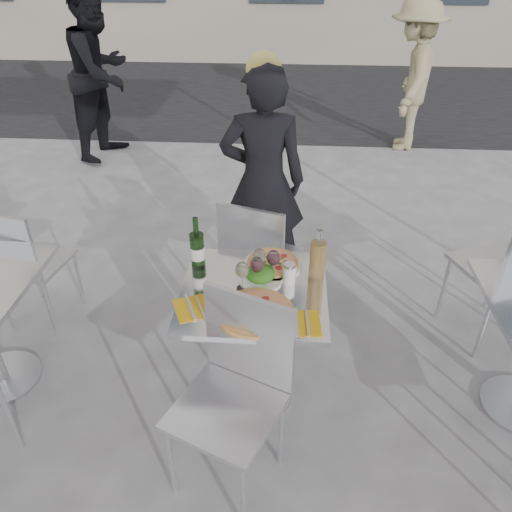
# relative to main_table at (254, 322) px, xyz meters

# --- Properties ---
(ground) EXTENTS (80.00, 80.00, 0.00)m
(ground) POSITION_rel_main_table_xyz_m (0.00, 0.00, -0.54)
(ground) COLOR slate
(street_asphalt) EXTENTS (24.00, 5.00, 0.00)m
(street_asphalt) POSITION_rel_main_table_xyz_m (0.00, 6.50, -0.54)
(street_asphalt) COLOR black
(street_asphalt) RESTS_ON ground
(main_table) EXTENTS (0.72, 0.72, 0.75)m
(main_table) POSITION_rel_main_table_xyz_m (0.00, 0.00, 0.00)
(main_table) COLOR #B7BABF
(main_table) RESTS_ON ground
(chair_far) EXTENTS (0.54, 0.54, 0.93)m
(chair_far) POSITION_rel_main_table_xyz_m (-0.02, 0.63, 0.01)
(chair_far) COLOR silver
(chair_far) RESTS_ON ground
(chair_near) EXTENTS (0.58, 0.59, 0.96)m
(chair_near) POSITION_rel_main_table_xyz_m (-0.04, -0.44, 0.03)
(chair_near) COLOR silver
(chair_near) RESTS_ON ground
(side_chair_lfar) EXTENTS (0.47, 0.48, 0.89)m
(side_chair_lfar) POSITION_rel_main_table_xyz_m (-1.49, 0.51, -0.01)
(side_chair_lfar) COLOR silver
(side_chair_lfar) RESTS_ON ground
(woman_diner) EXTENTS (0.60, 0.41, 1.60)m
(woman_diner) POSITION_rel_main_table_xyz_m (-0.02, 1.15, 0.26)
(woman_diner) COLOR black
(woman_diner) RESTS_ON ground
(pedestrian_a) EXTENTS (0.91, 1.05, 1.86)m
(pedestrian_a) POSITION_rel_main_table_xyz_m (-1.95, 3.58, 0.39)
(pedestrian_a) COLOR black
(pedestrian_a) RESTS_ON ground
(pedestrian_b) EXTENTS (0.84, 1.19, 1.68)m
(pedestrian_b) POSITION_rel_main_table_xyz_m (1.52, 4.05, 0.30)
(pedestrian_b) COLOR #978B61
(pedestrian_b) RESTS_ON ground
(pizza_near) EXTENTS (0.36, 0.36, 0.02)m
(pizza_near) POSITION_rel_main_table_xyz_m (0.02, -0.19, 0.22)
(pizza_near) COLOR tan
(pizza_near) RESTS_ON main_table
(pizza_far) EXTENTS (0.31, 0.31, 0.03)m
(pizza_far) POSITION_rel_main_table_xyz_m (0.08, 0.22, 0.23)
(pizza_far) COLOR white
(pizza_far) RESTS_ON main_table
(salad_plate) EXTENTS (0.22, 0.22, 0.09)m
(salad_plate) POSITION_rel_main_table_xyz_m (0.03, 0.08, 0.25)
(salad_plate) COLOR white
(salad_plate) RESTS_ON main_table
(wine_bottle) EXTENTS (0.07, 0.08, 0.29)m
(wine_bottle) POSITION_rel_main_table_xyz_m (-0.31, 0.18, 0.32)
(wine_bottle) COLOR #234E1D
(wine_bottle) RESTS_ON main_table
(carafe) EXTENTS (0.08, 0.08, 0.29)m
(carafe) POSITION_rel_main_table_xyz_m (0.31, 0.11, 0.33)
(carafe) COLOR tan
(carafe) RESTS_ON main_table
(sugar_shaker) EXTENTS (0.06, 0.06, 0.11)m
(sugar_shaker) POSITION_rel_main_table_xyz_m (0.17, 0.08, 0.26)
(sugar_shaker) COLOR white
(sugar_shaker) RESTS_ON main_table
(wineglass_white_a) EXTENTS (0.07, 0.07, 0.16)m
(wineglass_white_a) POSITION_rel_main_table_xyz_m (-0.06, 0.00, 0.32)
(wineglass_white_a) COLOR white
(wineglass_white_a) RESTS_ON main_table
(wineglass_white_b) EXTENTS (0.07, 0.07, 0.16)m
(wineglass_white_b) POSITION_rel_main_table_xyz_m (0.02, 0.13, 0.32)
(wineglass_white_b) COLOR white
(wineglass_white_b) RESTS_ON main_table
(wineglass_red_a) EXTENTS (0.07, 0.07, 0.16)m
(wineglass_red_a) POSITION_rel_main_table_xyz_m (0.01, 0.05, 0.32)
(wineglass_red_a) COLOR white
(wineglass_red_a) RESTS_ON main_table
(wineglass_red_b) EXTENTS (0.07, 0.07, 0.16)m
(wineglass_red_b) POSITION_rel_main_table_xyz_m (0.09, 0.12, 0.32)
(wineglass_red_b) COLOR white
(wineglass_red_b) RESTS_ON main_table
(napkin_left) EXTENTS (0.24, 0.24, 0.01)m
(napkin_left) POSITION_rel_main_table_xyz_m (-0.27, -0.16, 0.21)
(napkin_left) COLOR gold
(napkin_left) RESTS_ON main_table
(napkin_right) EXTENTS (0.19, 0.20, 0.01)m
(napkin_right) POSITION_rel_main_table_xyz_m (0.23, -0.24, 0.21)
(napkin_right) COLOR gold
(napkin_right) RESTS_ON main_table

